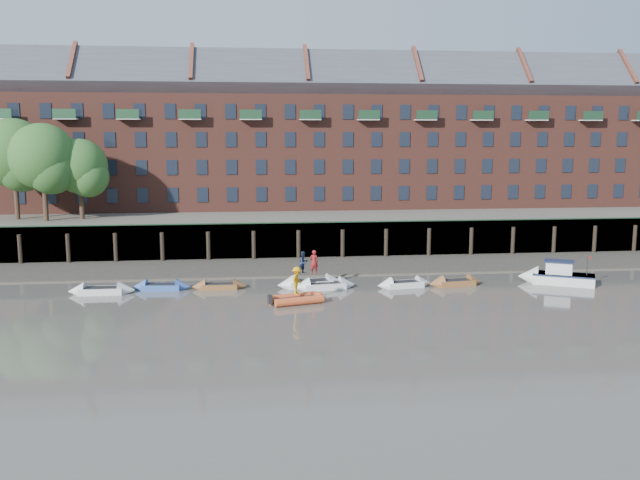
{
  "coord_description": "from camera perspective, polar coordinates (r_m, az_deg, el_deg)",
  "views": [
    {
      "loc": [
        -6.69,
        -38.0,
        10.93
      ],
      "look_at": [
        -1.14,
        12.0,
        3.2
      ],
      "focal_mm": 38.0,
      "sensor_mm": 36.0,
      "label": 1
    }
  ],
  "objects": [
    {
      "name": "person_rib_crew",
      "position": [
        44.67,
        -1.96,
        -3.44
      ],
      "size": [
        1.12,
        1.38,
        1.86
      ],
      "primitive_type": "imported",
      "rotation": [
        0.0,
        0.0,
        1.15
      ],
      "color": "orange",
      "rests_on": "rib_tender"
    },
    {
      "name": "foreshore",
      "position": [
        57.44,
        0.47,
        -2.23
      ],
      "size": [
        110.0,
        8.0,
        0.5
      ],
      "primitive_type": "cube",
      "color": "#3D382F",
      "rests_on": "ground"
    },
    {
      "name": "motor_launch",
      "position": [
        53.64,
        18.87,
        -2.87
      ],
      "size": [
        5.68,
        4.05,
        2.25
      ],
      "rotation": [
        0.0,
        0.0,
        2.67
      ],
      "color": "silver",
      "rests_on": "ground"
    },
    {
      "name": "rowboat_6",
      "position": [
        51.11,
        11.36,
        -3.54
      ],
      "size": [
        4.35,
        1.77,
        1.23
      ],
      "rotation": [
        0.0,
        0.0,
        0.13
      ],
      "color": "brown",
      "rests_on": "ground"
    },
    {
      "name": "rowboat_0",
      "position": [
        49.87,
        -17.91,
        -4.08
      ],
      "size": [
        4.61,
        1.39,
        1.33
      ],
      "rotation": [
        0.0,
        0.0,
        -0.01
      ],
      "color": "silver",
      "rests_on": "ground"
    },
    {
      "name": "river_wall",
      "position": [
        61.46,
        -0.01,
        -0.0
      ],
      "size": [
        110.0,
        1.23,
        3.3
      ],
      "color": "#2D2A26",
      "rests_on": "ground"
    },
    {
      "name": "rib_tender",
      "position": [
        45.0,
        -1.83,
        -4.97
      ],
      "size": [
        3.72,
        2.55,
        0.63
      ],
      "rotation": [
        0.0,
        0.0,
        0.28
      ],
      "color": "#D05125",
      "rests_on": "ground"
    },
    {
      "name": "tree_cluster",
      "position": [
        68.06,
        -22.63,
        6.45
      ],
      "size": [
        11.76,
        7.74,
        9.4
      ],
      "color": "#3A281C",
      "rests_on": "bank_terrace"
    },
    {
      "name": "mud_band",
      "position": [
        54.14,
        0.9,
        -2.91
      ],
      "size": [
        110.0,
        1.6,
        0.1
      ],
      "primitive_type": "cube",
      "color": "#4C4336",
      "rests_on": "ground"
    },
    {
      "name": "ground",
      "position": [
        40.1,
        3.54,
        -7.1
      ],
      "size": [
        220.0,
        220.0,
        0.0
      ],
      "primitive_type": "plane",
      "color": "#5E5850",
      "rests_on": "ground"
    },
    {
      "name": "bank_terrace",
      "position": [
        74.88,
        -1.16,
        1.58
      ],
      "size": [
        110.0,
        28.0,
        3.2
      ],
      "primitive_type": "cube",
      "color": "#5E594D",
      "rests_on": "ground"
    },
    {
      "name": "rowboat_2",
      "position": [
        49.52,
        -8.48,
        -3.87
      ],
      "size": [
        3.96,
        1.15,
        1.15
      ],
      "rotation": [
        0.0,
        0.0,
        0.0
      ],
      "color": "brown",
      "rests_on": "ground"
    },
    {
      "name": "person_rower_a",
      "position": [
        49.35,
        -0.52,
        -1.87
      ],
      "size": [
        0.65,
        0.43,
        1.76
      ],
      "primitive_type": "imported",
      "rotation": [
        0.0,
        0.0,
        3.15
      ],
      "color": "maroon",
      "rests_on": "rowboat_3"
    },
    {
      "name": "person_rower_b",
      "position": [
        49.47,
        -1.4,
        -1.9
      ],
      "size": [
        1.02,
        1.01,
        1.67
      ],
      "primitive_type": "imported",
      "rotation": [
        0.0,
        0.0,
        0.72
      ],
      "color": "#19233F",
      "rests_on": "rowboat_3"
    },
    {
      "name": "rowboat_3",
      "position": [
        49.61,
        -0.8,
        -3.69
      ],
      "size": [
        5.11,
        2.08,
        1.44
      ],
      "rotation": [
        0.0,
        0.0,
        0.13
      ],
      "color": "silver",
      "rests_on": "ground"
    },
    {
      "name": "rowboat_4",
      "position": [
        49.0,
        0.38,
        -3.87
      ],
      "size": [
        4.71,
        1.85,
        1.33
      ],
      "rotation": [
        0.0,
        0.0,
        0.11
      ],
      "color": "silver",
      "rests_on": "ground"
    },
    {
      "name": "rowboat_1",
      "position": [
        50.06,
        -13.21,
        -3.86
      ],
      "size": [
        4.27,
        1.49,
        1.22
      ],
      "rotation": [
        0.0,
        0.0,
        -0.07
      ],
      "color": "#3559A7",
      "rests_on": "ground"
    },
    {
      "name": "apartment_terrace",
      "position": [
        75.31,
        -1.26,
        10.18
      ],
      "size": [
        80.6,
        15.56,
        20.98
      ],
      "color": "brown",
      "rests_on": "bank_terrace"
    },
    {
      "name": "rowboat_5",
      "position": [
        49.98,
        7.11,
        -3.71
      ],
      "size": [
        4.31,
        1.84,
        1.21
      ],
      "rotation": [
        0.0,
        0.0,
        0.15
      ],
      "color": "silver",
      "rests_on": "ground"
    }
  ]
}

